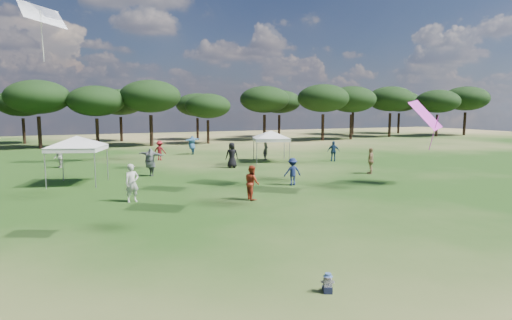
{
  "coord_description": "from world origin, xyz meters",
  "views": [
    {
      "loc": [
        -5.49,
        -5.93,
        4.41
      ],
      "look_at": [
        -0.26,
        6.0,
        2.81
      ],
      "focal_mm": 30.0,
      "sensor_mm": 36.0,
      "label": 1
    }
  ],
  "objects": [
    {
      "name": "toddler",
      "position": [
        0.02,
        2.35,
        0.22
      ],
      "size": [
        0.37,
        0.4,
        0.48
      ],
      "rotation": [
        0.0,
        0.0,
        -0.43
      ],
      "color": "#161B33",
      "rests_on": "ground"
    },
    {
      "name": "festival_crowd",
      "position": [
        -0.04,
        23.06,
        0.87
      ],
      "size": [
        29.46,
        22.03,
        1.87
      ],
      "color": "#2B6683",
      "rests_on": "ground"
    },
    {
      "name": "tent_right",
      "position": [
        9.64,
        25.5,
        2.43
      ],
      "size": [
        5.4,
        5.4,
        2.85
      ],
      "rotation": [
        0.0,
        0.0,
        -0.31
      ],
      "color": "gray",
      "rests_on": "ground"
    },
    {
      "name": "tree_line",
      "position": [
        2.39,
        47.41,
        5.42
      ],
      "size": [
        108.78,
        17.63,
        7.77
      ],
      "color": "black",
      "rests_on": "ground"
    },
    {
      "name": "tent_left",
      "position": [
        -5.1,
        20.57,
        2.68
      ],
      "size": [
        5.4,
        5.4,
        3.1
      ],
      "rotation": [
        0.0,
        0.0,
        -0.33
      ],
      "color": "gray",
      "rests_on": "ground"
    }
  ]
}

